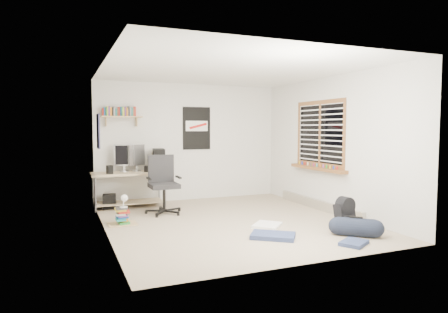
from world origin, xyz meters
name	(u,v)px	position (x,y,z in m)	size (l,w,h in m)	color
floor	(231,222)	(0.00, 0.00, -0.01)	(4.00, 4.50, 0.01)	gray
ceiling	(231,69)	(0.00, 0.00, 2.50)	(4.00, 4.50, 0.01)	white
back_wall	(190,142)	(0.00, 2.25, 1.25)	(4.00, 0.01, 2.50)	silver
left_wall	(104,149)	(-2.00, 0.00, 1.25)	(0.01, 4.50, 2.50)	silver
right_wall	(331,145)	(2.00, 0.00, 1.25)	(0.01, 4.50, 2.50)	silver
desk	(129,189)	(-1.37, 1.88, 0.36)	(1.43, 0.63, 0.65)	tan
monitor_left	(124,163)	(-1.44, 2.00, 0.87)	(0.39, 0.10, 0.43)	#A6A5AB
monitor_right	(137,163)	(-1.19, 2.00, 0.86)	(0.38, 0.09, 0.41)	#9A999E
pc_tower	(159,161)	(-0.76, 1.94, 0.89)	(0.22, 0.46, 0.48)	black
keyboard	(128,174)	(-1.39, 1.87, 0.66)	(0.37, 0.13, 0.02)	black
speaker_left	(110,171)	(-1.75, 1.72, 0.75)	(0.10, 0.10, 0.20)	black
speaker_right	(146,170)	(-1.04, 1.81, 0.73)	(0.08, 0.08, 0.16)	black
office_chair	(164,187)	(-0.88, 1.04, 0.49)	(0.70, 0.70, 1.07)	black
wall_shelf	(122,117)	(-1.45, 2.14, 1.78)	(0.80, 0.22, 0.24)	tan
poster_back_wall	(197,128)	(0.15, 2.23, 1.55)	(0.62, 0.03, 0.92)	black
poster_left_wall	(98,131)	(-1.99, 1.20, 1.50)	(0.02, 0.42, 0.60)	navy
window	(319,134)	(1.95, 0.30, 1.45)	(0.10, 1.50, 1.26)	brown
baseboard_heater	(318,204)	(1.96, 0.30, 0.09)	(0.08, 2.50, 0.18)	#B7B2A8
backpack	(345,216)	(1.45, -1.09, 0.20)	(0.29, 0.23, 0.38)	black
duffel_bag	(356,227)	(1.31, -1.51, 0.14)	(0.26, 0.26, 0.52)	black
tshirt	(267,225)	(0.40, -0.52, 0.02)	(0.46, 0.39, 0.04)	white
jeans_a	(273,236)	(0.16, -1.14, 0.03)	(0.61, 0.39, 0.07)	navy
jeans_b	(354,243)	(0.99, -1.84, 0.03)	(0.39, 0.29, 0.05)	navy
book_stack	(122,215)	(-1.70, 0.49, 0.15)	(0.39, 0.32, 0.27)	brown
desk_lamp	(124,201)	(-1.68, 0.47, 0.38)	(0.12, 0.21, 0.21)	silver
subwoofer	(109,201)	(-1.75, 1.88, 0.14)	(0.25, 0.25, 0.28)	black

